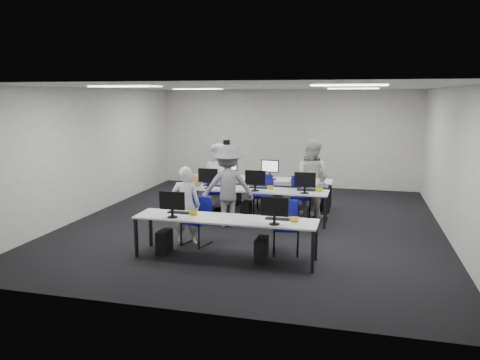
% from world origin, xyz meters
% --- Properties ---
extents(room, '(9.00, 9.02, 3.00)m').
position_xyz_m(room, '(0.00, 0.00, 1.50)').
color(room, black).
rests_on(room, ground).
extents(ceiling_panels, '(5.20, 4.60, 0.02)m').
position_xyz_m(ceiling_panels, '(0.00, 0.00, 2.98)').
color(ceiling_panels, white).
rests_on(ceiling_panels, room).
extents(desk_front, '(3.20, 0.70, 0.73)m').
position_xyz_m(desk_front, '(0.00, -2.40, 0.68)').
color(desk_front, silver).
rests_on(desk_front, ground).
extents(desk_mid, '(3.20, 0.70, 0.73)m').
position_xyz_m(desk_mid, '(0.00, 0.20, 0.68)').
color(desk_mid, silver).
rests_on(desk_mid, ground).
extents(desk_back, '(3.20, 0.70, 0.73)m').
position_xyz_m(desk_back, '(0.00, 1.60, 0.68)').
color(desk_back, silver).
rests_on(desk_back, ground).
extents(equipment_front, '(2.51, 0.41, 1.19)m').
position_xyz_m(equipment_front, '(-0.19, -2.42, 0.36)').
color(equipment_front, '#0D31AC').
rests_on(equipment_front, desk_front).
extents(equipment_mid, '(2.91, 0.41, 1.19)m').
position_xyz_m(equipment_mid, '(-0.19, 0.18, 0.36)').
color(equipment_mid, white).
rests_on(equipment_mid, desk_mid).
extents(equipment_back, '(2.91, 0.41, 1.19)m').
position_xyz_m(equipment_back, '(0.19, 1.62, 0.36)').
color(equipment_back, white).
rests_on(equipment_back, desk_back).
extents(chair_0, '(0.54, 0.57, 0.90)m').
position_xyz_m(chair_0, '(-0.75, -1.77, 0.28)').
color(chair_0, navy).
rests_on(chair_0, ground).
extents(chair_1, '(0.54, 0.58, 0.94)m').
position_xyz_m(chair_1, '(0.98, -1.84, 0.30)').
color(chair_1, navy).
rests_on(chair_1, ground).
extents(chair_2, '(0.58, 0.61, 0.95)m').
position_xyz_m(chair_2, '(-1.22, 0.83, 0.30)').
color(chair_2, navy).
rests_on(chair_2, ground).
extents(chair_3, '(0.56, 0.60, 0.96)m').
position_xyz_m(chair_3, '(0.05, 0.67, 0.30)').
color(chair_3, navy).
rests_on(chair_3, ground).
extents(chair_4, '(0.52, 0.56, 0.95)m').
position_xyz_m(chair_4, '(0.93, 0.74, 0.30)').
color(chair_4, navy).
rests_on(chair_4, ground).
extents(chair_5, '(0.57, 0.60, 0.88)m').
position_xyz_m(chair_5, '(-1.28, 1.06, 0.28)').
color(chair_5, navy).
rests_on(chair_5, ground).
extents(chair_6, '(0.49, 0.52, 0.84)m').
position_xyz_m(chair_6, '(0.04, 0.94, 0.26)').
color(chair_6, navy).
rests_on(chair_6, ground).
extents(chair_7, '(0.55, 0.57, 0.85)m').
position_xyz_m(chair_7, '(1.19, 1.07, 0.27)').
color(chair_7, navy).
rests_on(chair_7, ground).
extents(handbag, '(0.37, 0.25, 0.29)m').
position_xyz_m(handbag, '(-1.45, 0.19, 0.88)').
color(handbag, '#906B4A').
rests_on(handbag, desk_mid).
extents(student_0, '(0.62, 0.48, 1.51)m').
position_xyz_m(student_0, '(-0.96, -1.77, 0.75)').
color(student_0, beige).
rests_on(student_0, ground).
extents(student_1, '(1.09, 0.99, 1.82)m').
position_xyz_m(student_1, '(1.16, 0.91, 0.91)').
color(student_1, beige).
rests_on(student_1, ground).
extents(student_2, '(0.82, 0.55, 1.66)m').
position_xyz_m(student_2, '(-1.16, 1.04, 0.83)').
color(student_2, beige).
rests_on(student_2, ground).
extents(student_3, '(1.00, 0.70, 1.57)m').
position_xyz_m(student_3, '(1.06, 0.95, 0.79)').
color(student_3, beige).
rests_on(student_3, ground).
extents(photographer, '(1.30, 1.04, 1.76)m').
position_xyz_m(photographer, '(-0.52, -0.40, 0.88)').
color(photographer, slate).
rests_on(photographer, ground).
extents(dslr_camera, '(0.20, 0.22, 0.10)m').
position_xyz_m(dslr_camera, '(-0.59, -0.23, 1.82)').
color(dslr_camera, black).
rests_on(dslr_camera, photographer).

